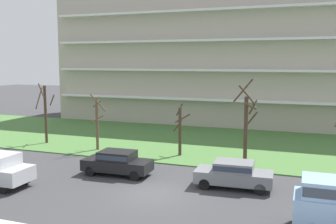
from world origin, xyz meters
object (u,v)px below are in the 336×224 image
tree_far_left (45,112)px  tree_right (246,124)px  sedan_black_center_right (117,162)px  sedan_gray_near_left (234,173)px  tree_center (180,130)px  tree_left (97,122)px

tree_far_left → tree_right: (17.79, -1.15, 0.08)m
tree_far_left → sedan_black_center_right: tree_far_left is taller
sedan_gray_near_left → sedan_black_center_right: bearing=-3.4°
tree_far_left → sedan_gray_near_left: 19.17m
tree_right → sedan_black_center_right: size_ratio=1.36×
tree_center → tree_right: 5.34m
tree_left → sedan_gray_near_left: 13.62m
tree_right → sedan_gray_near_left: (0.17, -5.29, -2.06)m
tree_far_left → sedan_black_center_right: (10.44, -6.43, -1.98)m
tree_left → tree_right: tree_right is taller
tree_far_left → sedan_gray_near_left: size_ratio=1.20×
tree_center → sedan_gray_near_left: (5.35, -6.20, -1.17)m
tree_far_left → sedan_black_center_right: size_ratio=1.20×
tree_left → sedan_gray_near_left: size_ratio=1.06×
tree_right → sedan_gray_near_left: size_ratio=1.35×
tree_far_left → sedan_gray_near_left: bearing=-19.7°
tree_left → tree_center: 6.97m
tree_right → sedan_black_center_right: bearing=-144.3°
tree_left → sedan_black_center_right: 7.57m
tree_right → sedan_black_center_right: tree_right is taller
tree_far_left → sedan_black_center_right: 12.42m
tree_left → tree_right: bearing=-1.8°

